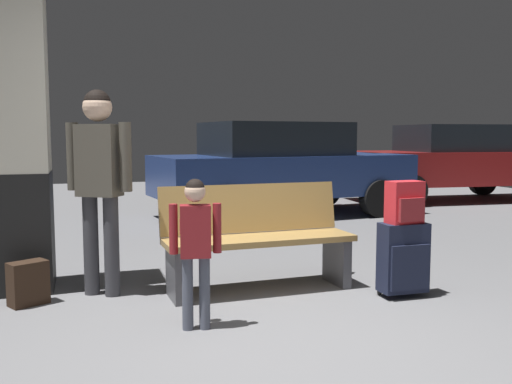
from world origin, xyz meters
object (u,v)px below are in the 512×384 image
object	(u,v)px
suitcase	(404,258)
parked_car_near	(281,166)
backpack_bright	(405,203)
child	(195,237)
structural_pillar	(12,109)
parked_car_side	(453,160)
adult	(99,170)
backpack_dark_floor	(28,284)
bench	(257,238)

from	to	relation	value
suitcase	parked_car_near	xyz separation A→B (m)	(0.61, 4.66, 0.48)
backpack_bright	parked_car_near	size ratio (longest dim) A/B	0.08
child	backpack_bright	bearing A→B (deg)	8.49
structural_pillar	parked_car_side	size ratio (longest dim) A/B	0.73
backpack_bright	adult	distance (m)	2.48
child	parked_car_near	bearing A→B (deg)	64.34
parked_car_side	structural_pillar	bearing A→B (deg)	-149.42
child	structural_pillar	bearing A→B (deg)	131.00
structural_pillar	backpack_bright	xyz separation A→B (m)	(3.01, -1.17, -0.75)
adult	backpack_dark_floor	bearing A→B (deg)	-168.51
structural_pillar	suitcase	distance (m)	3.44
adult	suitcase	bearing A→B (deg)	-18.56
child	parked_car_near	xyz separation A→B (m)	(2.37, 4.93, 0.18)
parked_car_near	structural_pillar	bearing A→B (deg)	-136.01
bench	backpack_bright	world-z (taller)	backpack_bright
adult	backpack_dark_floor	size ratio (longest dim) A/B	4.92
child	bench	bearing A→B (deg)	50.39
bench	child	size ratio (longest dim) A/B	1.58
backpack_dark_floor	parked_car_near	xyz separation A→B (m)	(3.50, 3.99, 0.64)
child	parked_car_side	xyz separation A→B (m)	(6.39, 5.95, 0.18)
adult	parked_car_near	bearing A→B (deg)	52.81
adult	parked_car_near	world-z (taller)	adult
backpack_bright	adult	world-z (taller)	adult
child	parked_car_near	size ratio (longest dim) A/B	0.24
structural_pillar	child	bearing A→B (deg)	-49.00
backpack_dark_floor	parked_car_side	world-z (taller)	parked_car_side
backpack_bright	structural_pillar	bearing A→B (deg)	158.67
child	backpack_dark_floor	size ratio (longest dim) A/B	3.01
adult	parked_car_side	xyz separation A→B (m)	(6.96, 4.90, -0.23)
suitcase	backpack_bright	size ratio (longest dim) A/B	1.78
structural_pillar	bench	world-z (taller)	structural_pillar
child	parked_car_side	world-z (taller)	parked_car_side
parked_car_side	bench	bearing A→B (deg)	-138.09
suitcase	parked_car_near	bearing A→B (deg)	82.55
backpack_bright	child	distance (m)	1.78
bench	parked_car_near	xyz separation A→B (m)	(1.67, 4.09, 0.36)
backpack_bright	parked_car_side	bearing A→B (deg)	50.85
backpack_dark_floor	parked_car_near	world-z (taller)	parked_car_near
structural_pillar	backpack_dark_floor	distance (m)	1.45
parked_car_side	adult	bearing A→B (deg)	-144.86
child	backpack_dark_floor	xyz separation A→B (m)	(-1.14, 0.93, -0.46)
suitcase	backpack_bright	xyz separation A→B (m)	(0.00, -0.00, 0.45)
child	parked_car_side	distance (m)	8.73
suitcase	adult	xyz separation A→B (m)	(-2.33, 0.78, 0.71)
backpack_bright	backpack_dark_floor	xyz separation A→B (m)	(-2.89, 0.67, -0.60)
parked_car_side	backpack_bright	bearing A→B (deg)	-129.15
backpack_bright	parked_car_side	distance (m)	7.33
child	backpack_dark_floor	world-z (taller)	child
bench	backpack_dark_floor	world-z (taller)	bench
parked_car_near	parked_car_side	xyz separation A→B (m)	(4.02, 1.02, 0.00)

